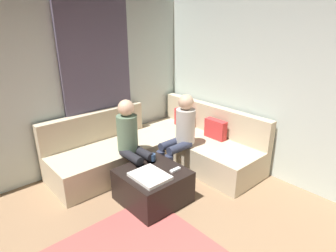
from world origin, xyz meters
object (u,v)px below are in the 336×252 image
(sectional_couch, at_px, (161,148))
(game_remote, at_px, (175,170))
(person_on_couch_back, at_px, (181,132))
(person_on_couch_side, at_px, (132,140))
(ottoman, at_px, (153,186))
(coffee_mug, at_px, (153,157))

(sectional_couch, distance_m, game_remote, 0.97)
(game_remote, height_order, person_on_couch_back, person_on_couch_back)
(sectional_couch, bearing_deg, person_on_couch_side, -76.86)
(sectional_couch, distance_m, ottoman, 0.95)
(coffee_mug, height_order, person_on_couch_back, person_on_couch_back)
(ottoman, bearing_deg, sectional_couch, 133.54)
(ottoman, distance_m, coffee_mug, 0.38)
(sectional_couch, bearing_deg, ottoman, -46.46)
(person_on_couch_back, bearing_deg, person_on_couch_side, 71.09)
(sectional_couch, xyz_separation_m, ottoman, (0.65, -0.69, -0.07))
(coffee_mug, relative_size, person_on_couch_side, 0.08)
(sectional_couch, xyz_separation_m, person_on_couch_back, (0.38, 0.06, 0.38))
(ottoman, bearing_deg, person_on_couch_side, 173.97)
(person_on_couch_side, bearing_deg, game_remote, 103.68)
(sectional_couch, distance_m, person_on_couch_back, 0.54)
(coffee_mug, distance_m, person_on_couch_back, 0.59)
(ottoman, xyz_separation_m, coffee_mug, (-0.22, 0.18, 0.26))
(coffee_mug, distance_m, person_on_couch_side, 0.36)
(sectional_couch, distance_m, coffee_mug, 0.69)
(person_on_couch_back, distance_m, person_on_couch_side, 0.73)
(ottoman, distance_m, person_on_couch_back, 0.91)
(sectional_couch, height_order, ottoman, sectional_couch)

